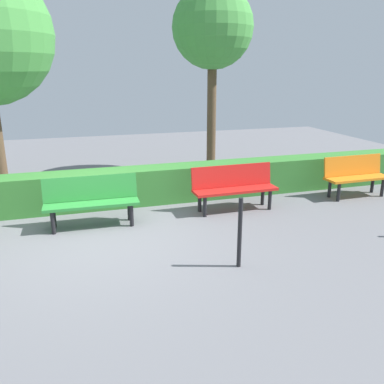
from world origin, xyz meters
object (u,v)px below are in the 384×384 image
bench_orange (355,174)px  bench_red (234,185)px  bench_green (91,199)px  tree_near (213,29)px

bench_orange → bench_red: size_ratio=0.86×
bench_green → bench_red: bearing=-177.5°
bench_green → tree_near: 5.24m
bench_orange → bench_red: 2.82m
bench_orange → bench_red: bearing=0.3°
tree_near → bench_green: bearing=41.7°
bench_orange → bench_red: same height
bench_red → tree_near: 4.15m
bench_green → tree_near: bearing=-137.2°
bench_red → bench_green: 2.68m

